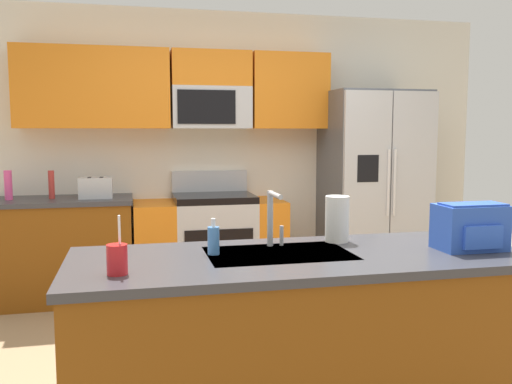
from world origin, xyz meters
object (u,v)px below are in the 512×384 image
at_px(drink_cup_red, 117,259).
at_px(paper_towel_roll, 337,219).
at_px(soap_dispenser, 213,240).
at_px(pepper_mill, 51,185).
at_px(sink_faucet, 273,214).
at_px(backpack, 470,226).
at_px(range_oven, 210,244).
at_px(bottle_pink, 8,185).
at_px(toaster, 96,188).
at_px(refrigerator, 373,189).

relative_size(drink_cup_red, paper_towel_roll, 1.01).
bearing_deg(soap_dispenser, pepper_mill, 113.18).
height_order(sink_faucet, soap_dispenser, sink_faucet).
distance_m(paper_towel_roll, backpack, 0.65).
xyz_separation_m(sink_faucet, paper_towel_roll, (0.36, 0.06, -0.05)).
bearing_deg(paper_towel_roll, range_oven, 98.82).
bearing_deg(sink_faucet, range_oven, 89.78).
distance_m(bottle_pink, backpack, 3.69).
bearing_deg(pepper_mill, soap_dispenser, -66.82).
xyz_separation_m(range_oven, drink_cup_red, (-0.75, -2.71, 0.52)).
height_order(toaster, sink_faucet, sink_faucet).
height_order(drink_cup_red, paper_towel_roll, drink_cup_red).
bearing_deg(sink_faucet, pepper_mill, 120.12).
bearing_deg(range_oven, paper_towel_roll, -81.18).
relative_size(bottle_pink, paper_towel_roll, 1.03).
xyz_separation_m(pepper_mill, drink_cup_red, (0.61, -2.70, -0.06)).
bearing_deg(drink_cup_red, paper_towel_roll, 21.30).
height_order(soap_dispenser, paper_towel_roll, paper_towel_roll).
relative_size(bottle_pink, backpack, 0.78).
relative_size(toaster, paper_towel_roll, 1.17).
bearing_deg(drink_cup_red, sink_faucet, 26.79).
height_order(pepper_mill, bottle_pink, bottle_pink).
bearing_deg(toaster, soap_dispenser, -74.19).
xyz_separation_m(range_oven, backpack, (0.92, -2.60, 0.57)).
bearing_deg(pepper_mill, range_oven, 0.11).
distance_m(soap_dispenser, backpack, 1.25).
bearing_deg(refrigerator, pepper_mill, 178.64).
height_order(range_oven, bottle_pink, bottle_pink).
height_order(toaster, drink_cup_red, drink_cup_red).
distance_m(refrigerator, soap_dispenser, 3.02).
xyz_separation_m(refrigerator, bottle_pink, (-3.28, 0.06, 0.10)).
height_order(toaster, paper_towel_roll, paper_towel_roll).
relative_size(range_oven, pepper_mill, 5.64).
distance_m(toaster, bottle_pink, 0.71).
bearing_deg(toaster, bottle_pink, 176.36).
xyz_separation_m(soap_dispenser, paper_towel_roll, (0.67, 0.15, 0.05)).
relative_size(drink_cup_red, backpack, 0.76).
relative_size(bottle_pink, drink_cup_red, 1.02).
relative_size(range_oven, paper_towel_roll, 5.67).
relative_size(toaster, sink_faucet, 0.99).
bearing_deg(range_oven, refrigerator, -2.62).
bearing_deg(pepper_mill, paper_towel_roll, -53.00).
height_order(pepper_mill, backpack, pepper_mill).
relative_size(sink_faucet, paper_towel_roll, 1.17).
relative_size(pepper_mill, soap_dispenser, 1.42).
bearing_deg(toaster, drink_cup_red, -84.81).
bearing_deg(pepper_mill, bottle_pink, -179.18).
bearing_deg(backpack, toaster, 126.83).
distance_m(pepper_mill, backpack, 3.45).
bearing_deg(refrigerator, drink_cup_red, -131.43).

